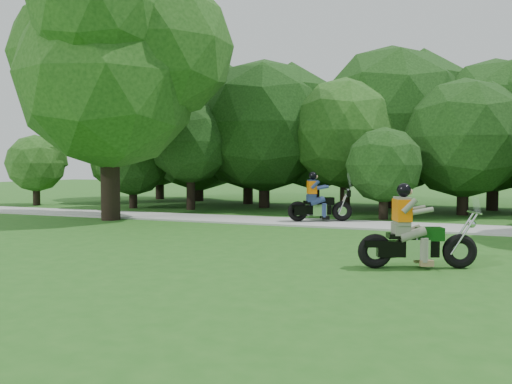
# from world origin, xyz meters

# --- Properties ---
(ground) EXTENTS (100.00, 100.00, 0.00)m
(ground) POSITION_xyz_m (0.00, 0.00, 0.00)
(ground) COLOR #245C1A
(ground) RESTS_ON ground
(walkway) EXTENTS (60.00, 2.20, 0.06)m
(walkway) POSITION_xyz_m (0.00, 8.00, 0.03)
(walkway) COLOR #A9A9A4
(walkway) RESTS_ON ground
(tree_line) EXTENTS (40.87, 11.58, 7.87)m
(tree_line) POSITION_xyz_m (0.51, 14.87, 3.67)
(tree_line) COLOR black
(tree_line) RESTS_ON ground
(big_tree_west) EXTENTS (8.64, 6.56, 9.96)m
(big_tree_west) POSITION_xyz_m (-10.54, 6.85, 5.76)
(big_tree_west) COLOR black
(big_tree_west) RESTS_ON ground
(chopper_motorcycle) EXTENTS (2.22, 1.15, 1.63)m
(chopper_motorcycle) POSITION_xyz_m (0.25, 1.46, 0.60)
(chopper_motorcycle) COLOR black
(chopper_motorcycle) RESTS_ON ground
(touring_motorcycle) EXTENTS (2.11, 1.32, 1.70)m
(touring_motorcycle) POSITION_xyz_m (-3.31, 8.20, 0.68)
(touring_motorcycle) COLOR black
(touring_motorcycle) RESTS_ON walkway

